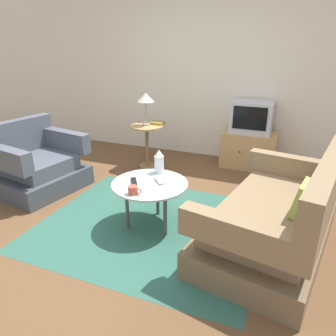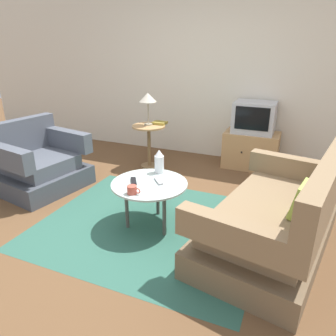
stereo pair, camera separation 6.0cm
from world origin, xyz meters
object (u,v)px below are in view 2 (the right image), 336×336
tv_remote_dark (134,181)px  side_table (149,138)px  couch (277,220)px  book (160,123)px  tv_stand (251,150)px  television (254,117)px  mug (132,190)px  table_lamp (148,99)px  tv_remote_silver (159,181)px  armchair (39,165)px  vase (159,162)px  coffee_table (149,187)px

tv_remote_dark → side_table: bearing=168.6°
couch → tv_remote_dark: couch is taller
side_table → book: book is taller
tv_stand → television: 0.48m
tv_stand → mug: 2.44m
television → book: 1.36m
table_lamp → tv_remote_silver: 1.74m
side_table → tv_remote_silver: (0.80, -1.42, 0.03)m
mug → tv_remote_dark: (-0.11, 0.23, -0.03)m
armchair → mug: bearing=81.8°
side_table → vase: vase is taller
tv_remote_silver → couch: bearing=-131.3°
side_table → table_lamp: bearing=121.5°
coffee_table → side_table: size_ratio=1.18×
tv_stand → table_lamp: (-1.40, -0.56, 0.75)m
table_lamp → mug: 1.97m
armchair → table_lamp: 1.70m
side_table → mug: size_ratio=4.87×
book → table_lamp: bearing=-137.0°
book → armchair: bearing=-127.7°
table_lamp → book: size_ratio=2.30×
vase → tv_remote_silver: bearing=-67.5°
tv_remote_dark → armchair: bearing=-134.1°
coffee_table → television: television is taller
television → table_lamp: 1.54m
coffee_table → tv_remote_dark: (-0.15, -0.04, 0.05)m
armchair → couch: couch is taller
mug → vase: bearing=88.2°
couch → mug: bearing=116.4°
couch → coffee_table: couch is taller
coffee_table → tv_remote_dark: size_ratio=4.60×
side_table → tv_remote_silver: bearing=-60.5°
armchair → side_table: armchair is taller
coffee_table → table_lamp: 1.77m
armchair → coffee_table: size_ratio=1.49×
tv_stand → coffee_table: bearing=-107.7°
couch → book: couch is taller
couch → side_table: size_ratio=2.85×
table_lamp → vase: table_lamp is taller
tv_stand → tv_remote_dark: (-0.81, -2.10, 0.22)m
side_table → tv_stand: (1.39, 0.58, -0.19)m
tv_stand → vase: bearing=-110.8°
television → tv_remote_dark: (-0.81, -2.11, -0.27)m
tv_remote_dark → book: bearing=163.4°
side_table → mug: side_table is taller
television → tv_remote_silver: size_ratio=3.66×
vase → mug: size_ratio=1.94×
mug → tv_remote_silver: (0.11, 0.33, -0.03)m
side_table → tv_remote_dark: bearing=-69.1°
vase → book: vase is taller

